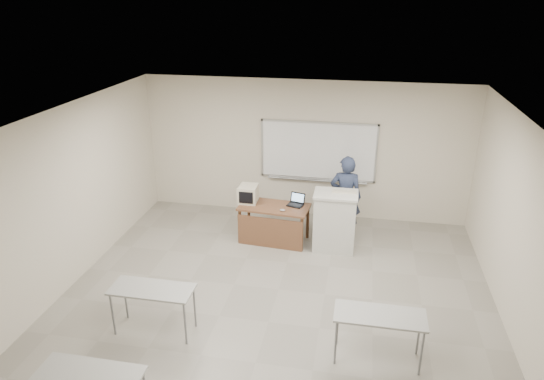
% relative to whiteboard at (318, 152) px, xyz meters
% --- Properties ---
extents(floor, '(7.00, 8.00, 0.01)m').
position_rel_whiteboard_xyz_m(floor, '(-0.30, -3.97, -1.49)').
color(floor, gray).
rests_on(floor, ground).
extents(whiteboard, '(2.48, 0.10, 1.31)m').
position_rel_whiteboard_xyz_m(whiteboard, '(0.00, 0.00, 0.00)').
color(whiteboard, white).
rests_on(whiteboard, floor).
extents(student_desks, '(4.40, 2.20, 0.73)m').
position_rel_whiteboard_xyz_m(student_desks, '(-0.30, -5.32, -0.81)').
color(student_desks, gray).
rests_on(student_desks, floor).
extents(instructor_desk, '(1.37, 0.68, 0.75)m').
position_rel_whiteboard_xyz_m(instructor_desk, '(-0.70, -1.48, -0.95)').
color(instructor_desk, brown).
rests_on(instructor_desk, floor).
extents(podium, '(0.82, 0.60, 1.16)m').
position_rel_whiteboard_xyz_m(podium, '(0.50, -1.47, -0.90)').
color(podium, '#BBBAB1').
rests_on(podium, floor).
extents(crt_monitor, '(0.37, 0.42, 0.35)m').
position_rel_whiteboard_xyz_m(crt_monitor, '(-1.25, -1.24, -0.56)').
color(crt_monitor, beige).
rests_on(crt_monitor, instructor_desk).
extents(laptop, '(0.30, 0.28, 0.22)m').
position_rel_whiteboard_xyz_m(laptop, '(-0.30, -1.21, -0.68)').
color(laptop, black).
rests_on(laptop, instructor_desk).
extents(mouse, '(0.12, 0.10, 0.04)m').
position_rel_whiteboard_xyz_m(mouse, '(-0.50, -1.57, -0.71)').
color(mouse, '#9D9EA5').
rests_on(mouse, instructor_desk).
extents(keyboard, '(0.46, 0.17, 0.03)m').
position_rel_whiteboard_xyz_m(keyboard, '(0.65, -1.39, -0.31)').
color(keyboard, beige).
rests_on(keyboard, podium).
extents(presenter, '(0.64, 0.43, 1.72)m').
position_rel_whiteboard_xyz_m(presenter, '(0.66, -0.92, -0.62)').
color(presenter, black).
rests_on(presenter, floor).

